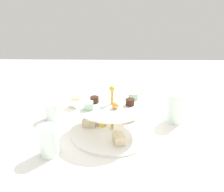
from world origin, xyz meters
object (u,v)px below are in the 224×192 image
object	(u,v)px
water_glass_tall_right	(175,108)
tiered_serving_stand	(112,120)
water_glass_short_left	(53,111)
butter_knife_right	(122,99)
butter_knife_left	(169,189)
water_glass_mid_back	(48,141)
teacup_with_saucer	(77,102)

from	to	relation	value
water_glass_tall_right	tiered_serving_stand	bearing A→B (deg)	18.54
water_glass_short_left	butter_knife_right	xyz separation A→B (m)	(-0.29, -0.21, -0.03)
tiered_serving_stand	water_glass_short_left	size ratio (longest dim) A/B	4.45
water_glass_short_left	water_glass_tall_right	bearing A→B (deg)	178.50
water_glass_tall_right	water_glass_short_left	bearing A→B (deg)	-1.50
butter_knife_left	water_glass_mid_back	bearing A→B (deg)	121.51
water_glass_short_left	butter_knife_right	distance (m)	0.36
water_glass_mid_back	butter_knife_right	bearing A→B (deg)	-117.94
tiered_serving_stand	butter_knife_left	xyz separation A→B (m)	(-0.15, 0.27, -0.05)
water_glass_tall_right	teacup_with_saucer	world-z (taller)	water_glass_tall_right
tiered_serving_stand	teacup_with_saucer	xyz separation A→B (m)	(0.16, -0.22, -0.02)
water_glass_short_left	teacup_with_saucer	world-z (taller)	water_glass_short_left
tiered_serving_stand	butter_knife_left	world-z (taller)	tiered_serving_stand
teacup_with_saucer	butter_knife_right	bearing A→B (deg)	-156.88
butter_knife_left	butter_knife_right	size ratio (longest dim) A/B	1.00
water_glass_tall_right	water_glass_short_left	size ratio (longest dim) A/B	1.73
water_glass_tall_right	butter_knife_right	size ratio (longest dim) A/B	0.69
teacup_with_saucer	butter_knife_left	xyz separation A→B (m)	(-0.31, 0.49, -0.02)
butter_knife_left	butter_knife_right	distance (m)	0.58
water_glass_short_left	teacup_with_saucer	bearing A→B (deg)	-122.04
tiered_serving_stand	water_glass_short_left	bearing A→B (deg)	-21.58
teacup_with_saucer	butter_knife_left	bearing A→B (deg)	122.59
butter_knife_right	water_glass_mid_back	bearing A→B (deg)	63.43
water_glass_tall_right	water_glass_mid_back	xyz separation A→B (m)	(0.43, 0.22, -0.01)
butter_knife_left	butter_knife_right	world-z (taller)	same
water_glass_tall_right	butter_knife_left	distance (m)	0.37
tiered_serving_stand	water_glass_tall_right	world-z (taller)	tiered_serving_stand
tiered_serving_stand	water_glass_mid_back	xyz separation A→B (m)	(0.19, 0.14, -0.00)
water_glass_tall_right	teacup_with_saucer	distance (m)	0.43
tiered_serving_stand	teacup_with_saucer	distance (m)	0.27
tiered_serving_stand	water_glass_mid_back	world-z (taller)	tiered_serving_stand
water_glass_tall_right	butter_knife_right	bearing A→B (deg)	-48.13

